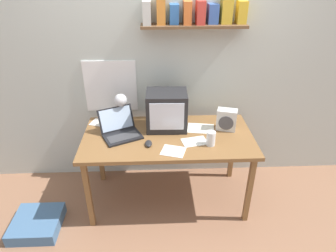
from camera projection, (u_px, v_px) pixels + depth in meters
name	position (u px, v px, depth m)	size (l,w,h in m)	color
ground_plane	(168.00, 197.00, 3.10)	(12.00, 12.00, 0.00)	#8D6248
back_wall	(166.00, 59.00, 2.89)	(5.60, 0.24, 2.60)	beige
corner_desk	(168.00, 141.00, 2.76)	(1.55, 0.78, 0.75)	brown
crt_monitor	(167.00, 110.00, 2.78)	(0.38, 0.31, 0.36)	#232326
laptop	(120.00, 129.00, 2.73)	(0.42, 0.42, 0.22)	black
desk_lamp	(121.00, 103.00, 2.78)	(0.15, 0.19, 0.33)	silver
juice_glass	(211.00, 139.00, 2.57)	(0.08, 0.08, 0.13)	white
space_heater	(227.00, 120.00, 2.79)	(0.20, 0.15, 0.20)	silver
computer_mouse	(149.00, 144.00, 2.59)	(0.06, 0.11, 0.03)	#232326
loose_paper_near_laptop	(103.00, 123.00, 2.94)	(0.27, 0.21, 0.00)	silver
open_notebook	(173.00, 151.00, 2.51)	(0.23, 0.21, 0.00)	white
printed_handout	(201.00, 128.00, 2.84)	(0.28, 0.23, 0.00)	white
loose_paper_near_monitor	(195.00, 142.00, 2.64)	(0.24, 0.19, 0.00)	silver
floor_cushion	(37.00, 223.00, 2.72)	(0.42, 0.42, 0.11)	#456A91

